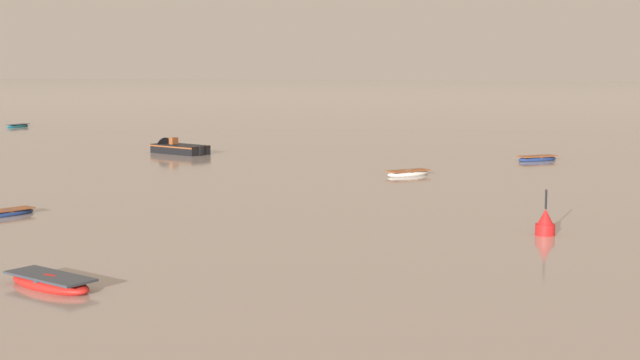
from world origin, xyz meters
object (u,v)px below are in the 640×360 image
at_px(rowboat_moored_4, 50,283).
at_px(motorboat_moored_2, 173,150).
at_px(rowboat_moored_3, 18,126).
at_px(channel_buoy, 545,225).
at_px(rowboat_moored_5, 537,159).
at_px(rowboat_moored_1, 408,173).
at_px(rowboat_moored_0, 8,213).

bearing_deg(rowboat_moored_4, motorboat_moored_2, 131.42).
xyz_separation_m(rowboat_moored_3, channel_buoy, (64.40, -57.33, 0.32)).
height_order(rowboat_moored_5, channel_buoy, channel_buoy).
distance_m(rowboat_moored_5, channel_buoy, 33.30).
relative_size(rowboat_moored_1, rowboat_moored_3, 0.95).
xyz_separation_m(rowboat_moored_0, rowboat_moored_4, (10.42, -13.29, 0.05)).
bearing_deg(motorboat_moored_2, rowboat_moored_4, 132.99).
bearing_deg(rowboat_moored_0, rowboat_moored_3, 59.97).
relative_size(rowboat_moored_0, rowboat_moored_3, 0.88).
xyz_separation_m(rowboat_moored_1, rowboat_moored_3, (-54.63, 36.51, -0.01)).
distance_m(rowboat_moored_0, channel_buoy, 27.25).
height_order(rowboat_moored_3, rowboat_moored_5, rowboat_moored_5).
relative_size(rowboat_moored_5, channel_buoy, 1.56).
xyz_separation_m(rowboat_moored_4, rowboat_moored_5, (15.61, 47.97, -0.02)).
relative_size(rowboat_moored_5, motorboat_moored_2, 0.54).
bearing_deg(rowboat_moored_4, channel_buoy, 63.91).
bearing_deg(channel_buoy, rowboat_moored_4, -138.84).
bearing_deg(rowboat_moored_0, channel_buoy, -59.44).
bearing_deg(motorboat_moored_2, rowboat_moored_3, -14.34).
height_order(rowboat_moored_3, motorboat_moored_2, motorboat_moored_2).
height_order(motorboat_moored_2, channel_buoy, channel_buoy).
bearing_deg(rowboat_moored_3, rowboat_moored_0, 47.22).
bearing_deg(rowboat_moored_3, motorboat_moored_2, 66.22).
bearing_deg(rowboat_moored_4, rowboat_moored_3, 146.21).
xyz_separation_m(rowboat_moored_0, rowboat_moored_5, (26.03, 34.67, 0.03)).
relative_size(rowboat_moored_3, rowboat_moored_4, 0.81).
relative_size(rowboat_moored_4, channel_buoy, 1.83).
bearing_deg(rowboat_moored_3, rowboat_moored_5, 84.05).
height_order(rowboat_moored_5, motorboat_moored_2, motorboat_moored_2).
distance_m(rowboat_moored_3, rowboat_moored_5, 67.63).
bearing_deg(rowboat_moored_5, motorboat_moored_2, 143.26).
relative_size(rowboat_moored_1, channel_buoy, 1.41).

